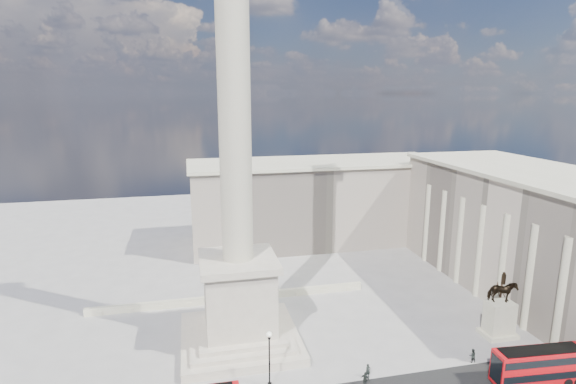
% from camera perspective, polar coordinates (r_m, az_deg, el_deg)
% --- Properties ---
extents(ground, '(180.00, 180.00, 0.00)m').
position_cam_1_polar(ground, '(53.94, -5.42, -21.00)').
color(ground, '#979490').
rests_on(ground, ground).
extents(nelsons_column, '(14.00, 14.00, 49.85)m').
position_cam_1_polar(nelsons_column, '(52.75, -6.41, -6.17)').
color(nelsons_column, '#BDB29E').
rests_on(nelsons_column, ground).
extents(balustrade_wall, '(40.00, 0.60, 1.10)m').
position_cam_1_polar(balustrade_wall, '(67.57, -7.23, -13.21)').
color(balustrade_wall, beige).
rests_on(balustrade_wall, ground).
extents(building_east, '(19.00, 46.00, 18.60)m').
position_cam_1_polar(building_east, '(77.03, 28.75, -4.47)').
color(building_east, '#C3B4A0').
rests_on(building_east, ground).
extents(building_northeast, '(51.00, 17.00, 16.60)m').
position_cam_1_polar(building_northeast, '(90.97, 3.75, -1.19)').
color(building_northeast, '#C3B4A0').
rests_on(building_northeast, ground).
extents(red_bus_c, '(9.80, 2.96, 3.92)m').
position_cam_1_polar(red_bus_c, '(56.30, 29.31, -18.67)').
color(red_bus_c, '#B7090F').
rests_on(red_bus_c, ground).
extents(victorian_lamp, '(0.54, 0.54, 6.25)m').
position_cam_1_polar(victorian_lamp, '(48.51, -2.38, -19.97)').
color(victorian_lamp, black).
rests_on(victorian_lamp, ground).
extents(equestrian_statue, '(4.07, 3.05, 8.46)m').
position_cam_1_polar(equestrian_statue, '(63.34, 25.30, -13.80)').
color(equestrian_statue, beige).
rests_on(equestrian_statue, ground).
extents(bare_tree_mid, '(1.60, 1.60, 6.07)m').
position_cam_1_polar(bare_tree_mid, '(66.28, 25.48, -10.90)').
color(bare_tree_mid, '#332319').
rests_on(bare_tree_mid, ground).
extents(bare_tree_far, '(1.64, 1.64, 6.71)m').
position_cam_1_polar(bare_tree_far, '(78.69, 25.71, -6.91)').
color(bare_tree_far, '#332319').
rests_on(bare_tree_far, ground).
extents(pedestrian_walking, '(0.61, 0.45, 1.55)m').
position_cam_1_polar(pedestrian_walking, '(52.12, 10.12, -21.44)').
color(pedestrian_walking, black).
rests_on(pedestrian_walking, ground).
extents(pedestrian_standing, '(0.82, 0.65, 1.63)m').
position_cam_1_polar(pedestrian_standing, '(57.60, 22.37, -18.65)').
color(pedestrian_standing, black).
rests_on(pedestrian_standing, ground).
extents(pedestrian_crossing, '(0.98, 0.96, 1.65)m').
position_cam_1_polar(pedestrian_crossing, '(50.76, 9.78, -22.39)').
color(pedestrian_crossing, black).
rests_on(pedestrian_crossing, ground).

